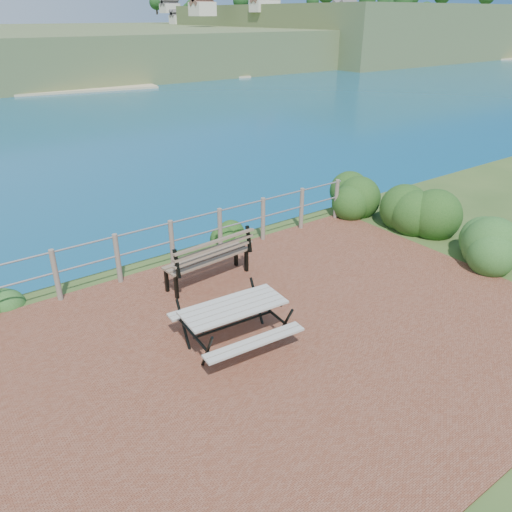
# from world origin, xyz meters

# --- Properties ---
(ground) EXTENTS (10.00, 7.00, 0.12)m
(ground) POSITION_xyz_m (0.00, 0.00, 0.00)
(ground) COLOR brown
(ground) RESTS_ON ground
(safety_railing) EXTENTS (9.40, 0.10, 1.00)m
(safety_railing) POSITION_xyz_m (0.00, 3.35, 0.57)
(safety_railing) COLOR #6B5B4C
(safety_railing) RESTS_ON ground
(distant_bay) EXTENTS (290.00, 232.36, 24.00)m
(distant_bay) POSITION_xyz_m (173.07, 202.61, -1.52)
(distant_bay) COLOR #495E2F
(distant_bay) RESTS_ON ground
(picnic_table) EXTENTS (1.66, 1.40, 0.68)m
(picnic_table) POSITION_xyz_m (-0.48, 0.38, 0.44)
(picnic_table) COLOR #A09C8F
(picnic_table) RESTS_ON ground
(park_bench) EXTENTS (1.81, 0.59, 1.00)m
(park_bench) POSITION_xyz_m (0.25, 2.37, 0.66)
(park_bench) COLOR brown
(park_bench) RESTS_ON ground
(shrub_right_front) EXTENTS (1.26, 1.26, 1.80)m
(shrub_right_front) POSITION_xyz_m (5.66, 1.65, 0.00)
(shrub_right_front) COLOR #123B12
(shrub_right_front) RESTS_ON ground
(shrub_right_back) EXTENTS (1.37, 1.37, 1.94)m
(shrub_right_back) POSITION_xyz_m (5.20, -0.43, 0.00)
(shrub_right_back) COLOR #27541F
(shrub_right_back) RESTS_ON ground
(shrub_right_edge) EXTENTS (1.18, 1.18, 1.68)m
(shrub_right_edge) POSITION_xyz_m (5.28, 3.55, 0.00)
(shrub_right_edge) COLOR #123B12
(shrub_right_edge) RESTS_ON ground
(shrub_lip_east) EXTENTS (0.72, 0.72, 0.44)m
(shrub_lip_east) POSITION_xyz_m (1.87, 4.24, 0.00)
(shrub_lip_east) COLOR #123B12
(shrub_lip_east) RESTS_ON ground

